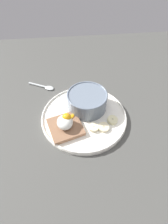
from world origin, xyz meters
The scene contains 9 objects.
ground_plane centered at (0.00, 0.00, 1.00)cm, with size 120.00×120.00×2.00cm, color #484844.
plate centered at (0.00, 0.00, 2.80)cm, with size 28.39×28.39×1.60cm.
oatmeal_bowl centered at (-3.96, 1.50, 6.17)cm, with size 13.42×13.42×6.15cm.
toast_slice centered at (4.41, -6.28, 3.77)cm, with size 12.19×12.19×1.37cm.
poached_egg centered at (4.18, -6.13, 6.24)cm, with size 7.63×5.94×4.13cm.
banana_slice_front centered at (3.17, 8.92, 3.60)cm, with size 4.56×4.61×1.45cm.
banana_slice_left centered at (5.69, 5.51, 3.54)cm, with size 4.94×4.96×1.22cm.
banana_slice_back centered at (5.51, 2.44, 3.56)cm, with size 3.87×3.87×1.17cm.
spoon centered at (-17.25, -13.94, 2.40)cm, with size 6.25×10.57×0.80cm.
Camera 1 is at (37.24, -4.09, 47.61)cm, focal length 28.00 mm.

